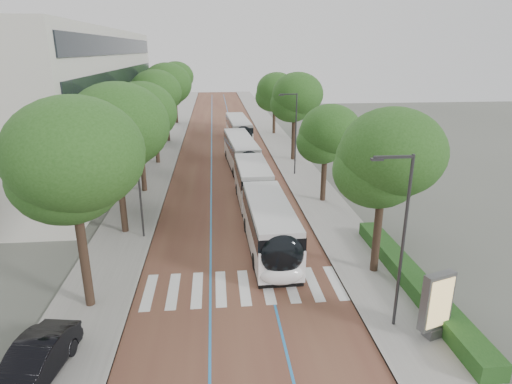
{
  "coord_description": "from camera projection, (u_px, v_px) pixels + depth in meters",
  "views": [
    {
      "loc": [
        -1.11,
        -19.01,
        12.12
      ],
      "look_at": [
        1.69,
        9.82,
        2.4
      ],
      "focal_mm": 30.0,
      "sensor_mm": 36.0,
      "label": 1
    }
  ],
  "objects": [
    {
      "name": "ground",
      "position": [
        242.0,
        298.0,
        21.9
      ],
      "size": [
        160.0,
        160.0,
        0.0
      ],
      "primitive_type": "plane",
      "color": "#51544C",
      "rests_on": "ground"
    },
    {
      "name": "road",
      "position": [
        223.0,
        140.0,
        59.64
      ],
      "size": [
        11.0,
        140.0,
        0.02
      ],
      "primitive_type": "cube",
      "color": "brown",
      "rests_on": "ground"
    },
    {
      "name": "sidewalk_left",
      "position": [
        169.0,
        141.0,
        58.94
      ],
      "size": [
        4.0,
        140.0,
        0.12
      ],
      "primitive_type": "cube",
      "color": "gray",
      "rests_on": "ground"
    },
    {
      "name": "sidewalk_right",
      "position": [
        276.0,
        139.0,
        60.31
      ],
      "size": [
        4.0,
        140.0,
        0.12
      ],
      "primitive_type": "cube",
      "color": "gray",
      "rests_on": "ground"
    },
    {
      "name": "kerb_left",
      "position": [
        183.0,
        141.0,
        59.11
      ],
      "size": [
        0.2,
        140.0,
        0.14
      ],
      "primitive_type": "cube",
      "color": "gray",
      "rests_on": "ground"
    },
    {
      "name": "kerb_right",
      "position": [
        263.0,
        139.0,
        60.14
      ],
      "size": [
        0.2,
        140.0,
        0.14
      ],
      "primitive_type": "cube",
      "color": "gray",
      "rests_on": "ground"
    },
    {
      "name": "zebra_crossing",
      "position": [
        244.0,
        287.0,
        22.85
      ],
      "size": [
        10.55,
        3.6,
        0.01
      ],
      "color": "silver",
      "rests_on": "ground"
    },
    {
      "name": "lane_line_left",
      "position": [
        212.0,
        140.0,
        59.49
      ],
      "size": [
        0.12,
        126.0,
        0.01
      ],
      "primitive_type": "cube",
      "color": "#2473B4",
      "rests_on": "road"
    },
    {
      "name": "lane_line_right",
      "position": [
        235.0,
        140.0,
        59.78
      ],
      "size": [
        0.12,
        126.0,
        0.01
      ],
      "primitive_type": "cube",
      "color": "#2473B4",
      "rests_on": "road"
    },
    {
      "name": "office_building",
      "position": [
        36.0,
        101.0,
        44.31
      ],
      "size": [
        18.11,
        40.0,
        14.0
      ],
      "color": "beige",
      "rests_on": "ground"
    },
    {
      "name": "hedge",
      "position": [
        413.0,
        280.0,
        22.57
      ],
      "size": [
        1.2,
        14.0,
        0.8
      ],
      "primitive_type": "cube",
      "color": "#163D15",
      "rests_on": "sidewalk_right"
    },
    {
      "name": "streetlight_near",
      "position": [
        400.0,
        230.0,
        18.14
      ],
      "size": [
        1.82,
        0.2,
        8.0
      ],
      "color": "#323134",
      "rests_on": "sidewalk_right"
    },
    {
      "name": "streetlight_far",
      "position": [
        294.0,
        128.0,
        41.73
      ],
      "size": [
        1.82,
        0.2,
        8.0
      ],
      "color": "#323134",
      "rests_on": "sidewalk_right"
    },
    {
      "name": "lamp_post_left",
      "position": [
        139.0,
        179.0,
        27.58
      ],
      "size": [
        0.14,
        0.14,
        8.0
      ],
      "primitive_type": "cylinder",
      "color": "#323134",
      "rests_on": "sidewalk_left"
    },
    {
      "name": "trees_left",
      "position": [
        149.0,
        104.0,
        41.85
      ],
      "size": [
        6.48,
        60.89,
        9.87
      ],
      "color": "black",
      "rests_on": "ground"
    },
    {
      "name": "trees_right",
      "position": [
        302.0,
        111.0,
        43.21
      ],
      "size": [
        5.83,
        47.66,
        9.2
      ],
      "color": "black",
      "rests_on": "ground"
    },
    {
      "name": "lead_bus",
      "position": [
        261.0,
        206.0,
        30.13
      ],
      "size": [
        2.89,
        18.44,
        3.2
      ],
      "rotation": [
        0.0,
        0.0,
        0.02
      ],
      "color": "black",
      "rests_on": "ground"
    },
    {
      "name": "bus_queued_0",
      "position": [
        241.0,
        153.0,
        45.14
      ],
      "size": [
        3.3,
        12.53,
        3.2
      ],
      "rotation": [
        0.0,
        0.0,
        0.07
      ],
      "color": "white",
      "rests_on": "ground"
    },
    {
      "name": "bus_queued_1",
      "position": [
        239.0,
        130.0,
        57.87
      ],
      "size": [
        3.09,
        12.5,
        3.2
      ],
      "rotation": [
        0.0,
        0.0,
        0.05
      ],
      "color": "white",
      "rests_on": "ground"
    },
    {
      "name": "ad_panel",
      "position": [
        436.0,
        304.0,
        18.3
      ],
      "size": [
        1.54,
        0.84,
        3.09
      ],
      "rotation": [
        0.0,
        0.0,
        0.32
      ],
      "color": "#59595B",
      "rests_on": "sidewalk_right"
    },
    {
      "name": "parked_car",
      "position": [
        34.0,
        363.0,
        16.13
      ],
      "size": [
        2.36,
        4.83,
        1.52
      ],
      "primitive_type": "imported",
      "rotation": [
        0.0,
        0.0,
        -0.17
      ],
      "color": "black",
      "rests_on": "sidewalk_left"
    }
  ]
}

